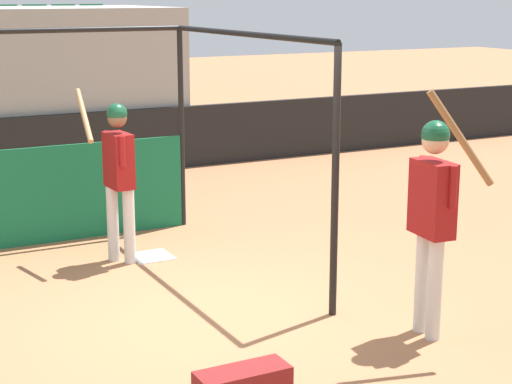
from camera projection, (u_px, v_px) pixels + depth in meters
ground_plane at (209, 317)px, 7.98m from camera, size 60.00×60.00×0.00m
outfield_wall at (36, 149)px, 13.57m from camera, size 24.00×0.12×1.06m
bleacher_section at (10, 87)px, 14.82m from camera, size 5.40×3.20×2.74m
batting_cage at (54, 161)px, 9.53m from camera, size 3.70×3.68×2.56m
home_plate at (152, 256)px, 9.79m from camera, size 0.44×0.44×0.02m
player_batter at (118, 167)px, 9.39m from camera, size 0.50×0.83×1.91m
player_waiting at (433, 206)px, 7.30m from camera, size 0.52×0.80×2.21m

